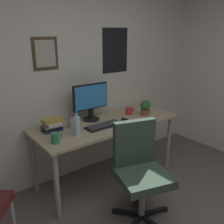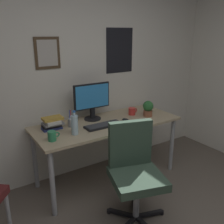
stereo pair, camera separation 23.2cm
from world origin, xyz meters
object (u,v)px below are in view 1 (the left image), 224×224
at_px(keyboard, 104,126).
at_px(potted_plant, 145,107).
at_px(water_bottle, 77,126).
at_px(pen_cup, 71,123).
at_px(office_chair, 139,167).
at_px(book_stack_left, 52,125).
at_px(coffee_mug_near, 55,138).
at_px(monitor, 91,100).
at_px(computer_mouse, 125,120).
at_px(coffee_mug_far, 129,111).

xyz_separation_m(keyboard, potted_plant, (0.65, 0.01, 0.09)).
bearing_deg(water_bottle, keyboard, 5.25).
distance_m(water_bottle, pen_cup, 0.24).
relative_size(keyboard, potted_plant, 2.21).
bearing_deg(office_chair, pen_cup, 108.61).
relative_size(water_bottle, book_stack_left, 1.11).
bearing_deg(coffee_mug_near, monitor, 28.68).
height_order(computer_mouse, coffee_mug_near, coffee_mug_near).
height_order(water_bottle, coffee_mug_near, water_bottle).
relative_size(office_chair, monitor, 2.07).
xyz_separation_m(keyboard, coffee_mug_near, (-0.61, -0.06, 0.04)).
height_order(keyboard, computer_mouse, computer_mouse).
distance_m(monitor, potted_plant, 0.70).
xyz_separation_m(monitor, coffee_mug_near, (-0.63, -0.34, -0.19)).
xyz_separation_m(computer_mouse, coffee_mug_far, (0.22, 0.17, 0.03)).
bearing_deg(water_bottle, book_stack_left, 117.97).
xyz_separation_m(potted_plant, pen_cup, (-0.95, 0.18, -0.05)).
xyz_separation_m(office_chair, keyboard, (0.04, 0.61, 0.22)).
relative_size(computer_mouse, water_bottle, 0.44).
distance_m(water_bottle, coffee_mug_far, 0.91).
relative_size(office_chair, computer_mouse, 8.64).
bearing_deg(water_bottle, potted_plant, 2.35).
bearing_deg(keyboard, book_stack_left, 155.19).
bearing_deg(computer_mouse, monitor, 134.96).
bearing_deg(book_stack_left, potted_plant, -11.03).
relative_size(monitor, keyboard, 1.07).
bearing_deg(coffee_mug_near, office_chair, -43.48).
xyz_separation_m(water_bottle, book_stack_left, (-0.14, 0.27, -0.04)).
distance_m(keyboard, potted_plant, 0.66).
bearing_deg(book_stack_left, pen_cup, -11.57).
bearing_deg(office_chair, water_bottle, 119.60).
xyz_separation_m(office_chair, computer_mouse, (0.34, 0.61, 0.23)).
xyz_separation_m(water_bottle, coffee_mug_near, (-0.25, -0.03, -0.06)).
distance_m(water_bottle, coffee_mug_near, 0.26).
xyz_separation_m(office_chair, book_stack_left, (-0.47, 0.84, 0.28)).
bearing_deg(office_chair, potted_plant, 42.10).
distance_m(monitor, computer_mouse, 0.46).
bearing_deg(water_bottle, pen_cup, 75.70).
xyz_separation_m(office_chair, coffee_mug_near, (-0.58, 0.55, 0.26)).
distance_m(office_chair, book_stack_left, 1.00).
height_order(office_chair, water_bottle, water_bottle).
xyz_separation_m(monitor, potted_plant, (0.64, -0.27, -0.13)).
height_order(computer_mouse, pen_cup, pen_cup).
relative_size(coffee_mug_near, potted_plant, 0.61).
height_order(potted_plant, pen_cup, pen_cup).
relative_size(computer_mouse, book_stack_left, 0.49).
bearing_deg(keyboard, computer_mouse, -0.82).
height_order(office_chair, coffee_mug_near, office_chair).
xyz_separation_m(water_bottle, coffee_mug_far, (0.88, 0.20, -0.06)).
bearing_deg(office_chair, computer_mouse, 61.05).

